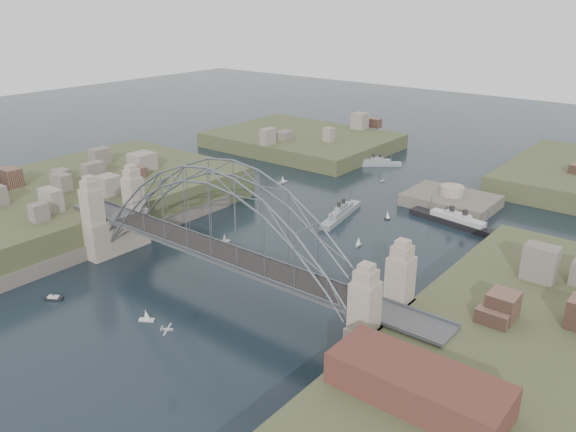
# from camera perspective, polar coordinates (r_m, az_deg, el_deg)

# --- Properties ---
(ground) EXTENTS (500.00, 500.00, 0.00)m
(ground) POSITION_cam_1_polar(r_m,az_deg,el_deg) (104.83, -6.20, -7.89)
(ground) COLOR black
(ground) RESTS_ON ground
(bridge) EXTENTS (84.00, 13.80, 24.60)m
(bridge) POSITION_cam_1_polar(r_m,az_deg,el_deg) (99.49, -6.48, -1.66)
(bridge) COLOR #48474A
(bridge) RESTS_ON ground
(shore_west) EXTENTS (50.50, 90.00, 12.00)m
(shore_west) POSITION_cam_1_polar(r_m,az_deg,el_deg) (146.97, -22.42, 0.10)
(shore_west) COLOR #414829
(shore_west) RESTS_ON ground
(shore_east) EXTENTS (50.50, 90.00, 12.00)m
(shore_east) POSITION_cam_1_polar(r_m,az_deg,el_deg) (80.99, 25.92, -18.24)
(shore_east) COLOR #414829
(shore_east) RESTS_ON ground
(headland_nw) EXTENTS (60.00, 45.00, 9.00)m
(headland_nw) POSITION_cam_1_polar(r_m,az_deg,el_deg) (205.99, 1.39, 6.97)
(headland_nw) COLOR #414829
(headland_nw) RESTS_ON ground
(fort_island) EXTENTS (22.00, 16.00, 9.40)m
(fort_island) POSITION_cam_1_polar(r_m,az_deg,el_deg) (153.31, 15.82, 0.84)
(fort_island) COLOR #5A5349
(fort_island) RESTS_ON ground
(wharf_shed) EXTENTS (20.00, 8.00, 4.00)m
(wharf_shed) POSITION_cam_1_polar(r_m,az_deg,el_deg) (68.10, 12.78, -16.02)
(wharf_shed) COLOR #592D26
(wharf_shed) RESTS_ON shore_east
(naval_cruiser_near) EXTENTS (6.21, 19.82, 5.90)m
(naval_cruiser_near) POSITION_cam_1_polar(r_m,az_deg,el_deg) (140.18, 5.29, 0.23)
(naval_cruiser_near) COLOR gray
(naval_cruiser_near) RESTS_ON ground
(naval_cruiser_far) EXTENTS (13.56, 11.45, 5.28)m
(naval_cruiser_far) POSITION_cam_1_polar(r_m,az_deg,el_deg) (185.03, 8.79, 5.20)
(naval_cruiser_far) COLOR gray
(naval_cruiser_far) RESTS_ON ground
(ocean_liner) EXTENTS (24.92, 6.99, 6.06)m
(ocean_liner) POSITION_cam_1_polar(r_m,az_deg,el_deg) (140.08, 16.48, -0.59)
(ocean_liner) COLOR black
(ocean_liner) RESTS_ON ground
(aeroplane) EXTENTS (1.94, 2.87, 0.47)m
(aeroplane) POSITION_cam_1_polar(r_m,az_deg,el_deg) (84.00, -12.02, -10.94)
(aeroplane) COLOR #ABAEB3
(small_boat_a) EXTENTS (1.02, 2.78, 2.38)m
(small_boat_a) POSITION_cam_1_polar(r_m,az_deg,el_deg) (125.81, -6.34, -2.37)
(small_boat_a) COLOR beige
(small_boat_a) RESTS_ON ground
(small_boat_b) EXTENTS (1.13, 2.07, 2.38)m
(small_boat_b) POSITION_cam_1_polar(r_m,az_deg,el_deg) (124.62, 7.02, -2.56)
(small_boat_b) COLOR beige
(small_boat_b) RESTS_ON ground
(small_boat_c) EXTENTS (2.60, 2.08, 2.38)m
(small_boat_c) POSITION_cam_1_polar(r_m,az_deg,el_deg) (99.22, -13.89, -9.67)
(small_boat_c) COLOR beige
(small_boat_c) RESTS_ON ground
(small_boat_d) EXTENTS (2.07, 0.90, 1.43)m
(small_boat_d) POSITION_cam_1_polar(r_m,az_deg,el_deg) (122.72, 17.80, -4.19)
(small_boat_d) COLOR beige
(small_boat_d) RESTS_ON ground
(small_boat_e) EXTENTS (1.23, 3.29, 2.38)m
(small_boat_e) POSITION_cam_1_polar(r_m,az_deg,el_deg) (165.76, -0.52, 3.55)
(small_boat_e) COLOR beige
(small_boat_e) RESTS_ON ground
(small_boat_f) EXTENTS (1.58, 1.50, 2.38)m
(small_boat_f) POSITION_cam_1_polar(r_m,az_deg,el_deg) (140.34, 9.87, 0.08)
(small_boat_f) COLOR beige
(small_boat_f) RESTS_ON ground
(small_boat_h) EXTENTS (0.97, 1.87, 0.45)m
(small_boat_h) POSITION_cam_1_polar(r_m,az_deg,el_deg) (169.27, 9.36, 3.44)
(small_boat_h) COLOR beige
(small_boat_h) RESTS_ON ground
(small_boat_i) EXTENTS (2.62, 1.17, 1.43)m
(small_boat_i) POSITION_cam_1_polar(r_m,az_deg,el_deg) (103.20, 14.04, -8.76)
(small_boat_i) COLOR beige
(small_boat_i) RESTS_ON ground
(small_boat_j) EXTENTS (3.24, 2.69, 1.43)m
(small_boat_j) POSITION_cam_1_polar(r_m,az_deg,el_deg) (110.95, -22.27, -7.58)
(small_boat_j) COLOR beige
(small_boat_j) RESTS_ON ground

